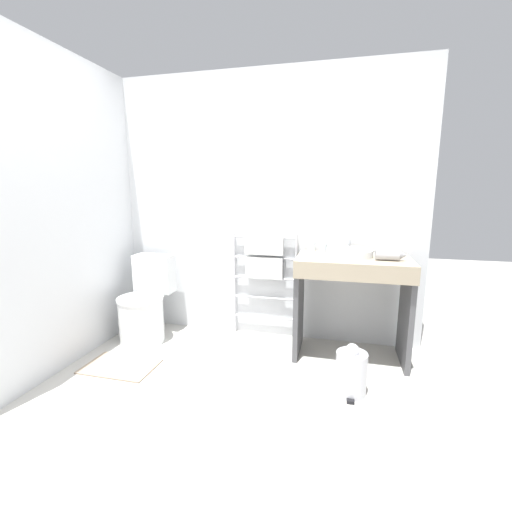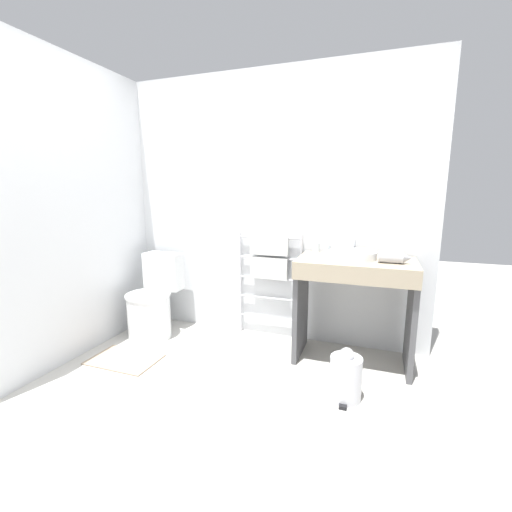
{
  "view_description": "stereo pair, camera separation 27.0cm",
  "coord_description": "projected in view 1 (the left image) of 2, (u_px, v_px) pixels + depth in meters",
  "views": [
    {
      "loc": [
        0.72,
        -1.61,
        1.38
      ],
      "look_at": [
        0.09,
        0.97,
        0.87
      ],
      "focal_mm": 24.0,
      "sensor_mm": 36.0,
      "label": 1
    },
    {
      "loc": [
        0.98,
        -1.53,
        1.38
      ],
      "look_at": [
        0.09,
        0.97,
        0.87
      ],
      "focal_mm": 24.0,
      "sensor_mm": 36.0,
      "label": 2
    }
  ],
  "objects": [
    {
      "name": "ground_plane",
      "position": [
        201.0,
        435.0,
        1.96
      ],
      "size": [
        12.0,
        12.0,
        0.0
      ],
      "primitive_type": "plane",
      "color": "#B2AFA8"
    },
    {
      "name": "wall_back",
      "position": [
        261.0,
        209.0,
        3.21
      ],
      "size": [
        2.93,
        0.12,
        2.43
      ],
      "primitive_type": "cube",
      "color": "silver",
      "rests_on": "ground_plane"
    },
    {
      "name": "wall_side",
      "position": [
        71.0,
        211.0,
        2.77
      ],
      "size": [
        0.12,
        2.2,
        2.43
      ],
      "primitive_type": "cube",
      "color": "silver",
      "rests_on": "ground_plane"
    },
    {
      "name": "toilet",
      "position": [
        145.0,
        307.0,
        3.19
      ],
      "size": [
        0.41,
        0.56,
        0.79
      ],
      "color": "white",
      "rests_on": "ground_plane"
    },
    {
      "name": "towel_radiator",
      "position": [
        264.0,
        266.0,
        3.19
      ],
      "size": [
        0.62,
        0.06,
        1.0
      ],
      "color": "silver",
      "rests_on": "ground_plane"
    },
    {
      "name": "vanity_counter",
      "position": [
        352.0,
        292.0,
        2.79
      ],
      "size": [
        0.9,
        0.54,
        0.86
      ],
      "color": "gray",
      "rests_on": "ground_plane"
    },
    {
      "name": "sink_basin",
      "position": [
        349.0,
        252.0,
        2.78
      ],
      "size": [
        0.37,
        0.37,
        0.06
      ],
      "color": "white",
      "rests_on": "vanity_counter"
    },
    {
      "name": "faucet",
      "position": [
        349.0,
        242.0,
        2.95
      ],
      "size": [
        0.02,
        0.1,
        0.14
      ],
      "color": "silver",
      "rests_on": "vanity_counter"
    },
    {
      "name": "cup_near_wall",
      "position": [
        311.0,
        247.0,
        3.01
      ],
      "size": [
        0.07,
        0.07,
        0.08
      ],
      "color": "silver",
      "rests_on": "vanity_counter"
    },
    {
      "name": "cup_near_edge",
      "position": [
        323.0,
        248.0,
        2.93
      ],
      "size": [
        0.06,
        0.06,
        0.09
      ],
      "color": "silver",
      "rests_on": "vanity_counter"
    },
    {
      "name": "hair_dryer",
      "position": [
        389.0,
        254.0,
        2.63
      ],
      "size": [
        0.23,
        0.19,
        0.09
      ],
      "color": "#B7B7BC",
      "rests_on": "vanity_counter"
    },
    {
      "name": "trash_bin",
      "position": [
        351.0,
        372.0,
        2.34
      ],
      "size": [
        0.21,
        0.24,
        0.36
      ],
      "color": "silver",
      "rests_on": "ground_plane"
    },
    {
      "name": "bath_mat",
      "position": [
        120.0,
        366.0,
        2.72
      ],
      "size": [
        0.56,
        0.36,
        0.01
      ],
      "primitive_type": "cube",
      "color": "gray",
      "rests_on": "ground_plane"
    }
  ]
}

